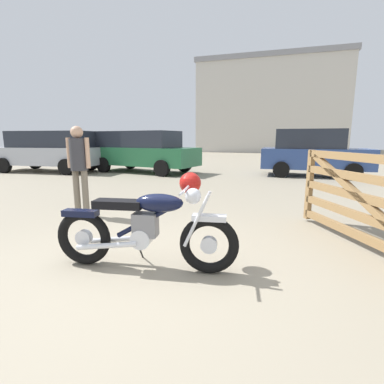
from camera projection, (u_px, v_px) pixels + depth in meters
name	position (u px, v px, depth m)	size (l,w,h in m)	color
ground_plane	(140.00, 271.00, 3.15)	(80.00, 80.00, 0.00)	gray
vintage_motorcycle	(149.00, 226.00, 3.16)	(2.07, 0.73, 1.07)	black
timber_gate	(379.00, 199.00, 3.51)	(1.29, 2.31, 1.60)	olive
bystander	(79.00, 162.00, 5.25)	(0.46, 0.30, 1.66)	#706656
blue_hatchback_right	(312.00, 152.00, 10.96)	(3.90, 1.84, 1.78)	black
red_hatchback_near	(50.00, 150.00, 12.43)	(4.82, 2.23, 1.74)	black
white_estate_far	(142.00, 150.00, 12.30)	(4.95, 2.61, 1.74)	black
industrial_building	(271.00, 110.00, 34.22)	(15.10, 14.20, 9.54)	beige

